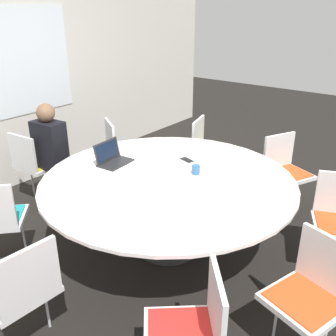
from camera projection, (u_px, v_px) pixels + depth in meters
name	position (u px, v px, depth m)	size (l,w,h in m)	color
ground_plane	(168.00, 246.00, 3.70)	(16.00, 16.00, 0.00)	black
wall_back	(7.00, 80.00, 4.54)	(8.00, 0.07, 2.70)	silver
conference_table	(168.00, 185.00, 3.43)	(2.30, 2.30, 0.75)	#333333
chair_0	(34.00, 161.00, 4.34)	(0.46, 0.47, 0.88)	silver
chair_2	(21.00, 287.00, 2.40)	(0.46, 0.45, 0.88)	silver
chair_3	(193.00, 327.00, 2.11)	(0.61, 0.61, 0.88)	silver
chair_4	(312.00, 289.00, 2.38)	(0.53, 0.55, 0.88)	silver
chair_6	(285.00, 167.00, 4.18)	(0.58, 0.57, 0.88)	silver
chair_7	(207.00, 146.00, 4.79)	(0.54, 0.52, 0.88)	silver
chair_8	(121.00, 147.00, 4.76)	(0.59, 0.59, 0.88)	silver
person_0	(51.00, 148.00, 4.20)	(0.28, 0.38, 1.23)	black
laptop	(112.00, 158.00, 3.71)	(0.35, 0.27, 0.21)	#232326
coffee_cup	(196.00, 170.00, 3.46)	(0.07, 0.07, 0.09)	#33669E
cell_phone	(187.00, 160.00, 3.79)	(0.11, 0.15, 0.01)	black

